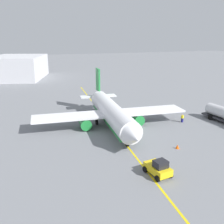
# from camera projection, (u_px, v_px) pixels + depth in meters

# --- Properties ---
(ground_plane) EXTENTS (400.00, 400.00, 0.00)m
(ground_plane) POSITION_uv_depth(u_px,v_px,m) (112.00, 127.00, 50.30)
(ground_plane) COLOR slate
(airplane) EXTENTS (29.87, 30.15, 9.74)m
(airplane) POSITION_uv_depth(u_px,v_px,m) (111.00, 113.00, 49.98)
(airplane) COLOR white
(airplane) RESTS_ON ground
(pushback_tug) EXTENTS (3.84, 2.75, 2.20)m
(pushback_tug) POSITION_uv_depth(u_px,v_px,m) (158.00, 168.00, 32.66)
(pushback_tug) COLOR yellow
(pushback_tug) RESTS_ON ground
(refueling_worker) EXTENTS (0.55, 0.63, 1.71)m
(refueling_worker) POSITION_uv_depth(u_px,v_px,m) (182.00, 118.00, 52.75)
(refueling_worker) COLOR navy
(refueling_worker) RESTS_ON ground
(safety_cone_nose) EXTENTS (0.59, 0.59, 0.66)m
(safety_cone_nose) POSITION_uv_depth(u_px,v_px,m) (177.00, 147.00, 40.59)
(safety_cone_nose) COLOR #F2590F
(safety_cone_nose) RESTS_ON ground
(distant_hangar) EXTENTS (30.99, 26.30, 8.97)m
(distant_hangar) POSITION_uv_depth(u_px,v_px,m) (18.00, 67.00, 105.88)
(distant_hangar) COLOR silver
(distant_hangar) RESTS_ON ground
(taxi_line_marking) EXTENTS (82.24, 7.89, 0.01)m
(taxi_line_marking) POSITION_uv_depth(u_px,v_px,m) (112.00, 127.00, 50.30)
(taxi_line_marking) COLOR yellow
(taxi_line_marking) RESTS_ON ground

